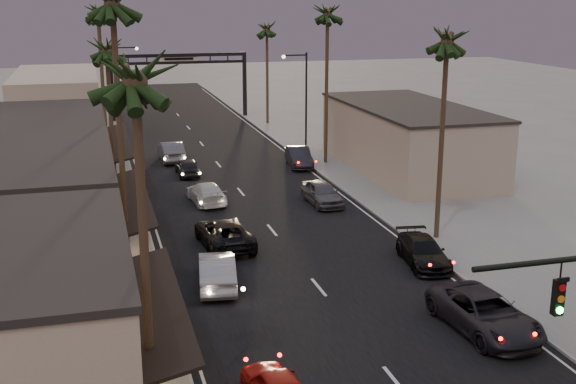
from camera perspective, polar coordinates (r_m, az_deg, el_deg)
ground at (r=53.77m, az=-4.40°, el=0.81°), size 200.00×200.00×0.00m
road at (r=58.55m, az=-5.35°, el=1.97°), size 14.00×120.00×0.02m
sidewalk_left at (r=64.55m, az=-14.81°, el=2.81°), size 5.00×92.00×0.12m
sidewalk_right at (r=67.38m, az=1.57°, el=3.82°), size 5.00×92.00×0.12m
storefront_near at (r=25.64m, az=-21.43°, el=-10.14°), size 8.00×12.00×5.50m
storefront_mid at (r=38.77m, az=-19.51°, el=-1.48°), size 8.00×14.00×5.50m
storefront_far at (r=54.35m, az=-18.47°, el=2.92°), size 8.00×16.00×5.00m
storefront_dist at (r=76.94m, az=-17.76°, el=6.74°), size 8.00×20.00×6.00m
building_right at (r=57.47m, az=9.41°, el=4.13°), size 8.00×18.00×5.00m
arch at (r=82.14m, az=-8.59°, el=9.55°), size 15.20×0.40×7.27m
streetlight_right at (r=59.16m, az=1.19°, el=7.42°), size 2.13×0.30×9.00m
streetlight_left at (r=69.70m, az=-13.06°, el=8.20°), size 2.13×0.30×9.00m
palm_la at (r=20.30m, az=-12.06°, el=9.73°), size 3.20×3.20×13.20m
palm_lc at (r=47.28m, az=-14.18°, el=11.30°), size 3.20×3.20×12.20m
palm_ld at (r=66.20m, az=-14.79°, el=13.91°), size 3.20×3.20×14.20m
palm_ra at (r=39.76m, az=12.50°, el=12.17°), size 3.20×3.20×13.20m
palm_rb at (r=58.19m, az=3.15°, el=14.27°), size 3.20×3.20×14.20m
palm_rc at (r=77.46m, az=-1.68°, el=13.04°), size 3.20×3.20×12.20m
palm_far at (r=89.22m, az=-14.84°, el=13.46°), size 3.20×3.20×13.20m
oncoming_pickup at (r=39.71m, az=-5.07°, el=-3.25°), size 2.80×5.64×1.54m
oncoming_silver at (r=34.39m, az=-5.64°, el=-6.19°), size 2.30×4.98×1.58m
oncoming_white at (r=48.23m, az=-6.48°, el=-0.06°), size 2.36×4.97×1.40m
oncoming_dgrey at (r=55.90m, az=-7.94°, el=1.96°), size 1.60×3.93×1.33m
oncoming_grey_far at (r=61.14m, az=-9.22°, el=3.19°), size 1.87×5.07×1.66m
curbside_near at (r=30.87m, az=15.28°, el=-9.22°), size 3.04×5.92×1.60m
curbside_black at (r=37.63m, az=10.63°, el=-4.65°), size 2.54×4.94×1.37m
curbside_grey at (r=47.67m, az=2.69°, el=-0.07°), size 1.97×4.58×1.54m
curbside_far at (r=58.37m, az=0.86°, el=2.78°), size 2.16×4.90×1.57m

